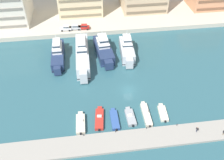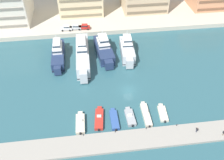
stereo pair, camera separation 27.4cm
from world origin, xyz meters
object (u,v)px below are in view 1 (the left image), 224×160
at_px(yacht_silver_center_left, 127,49).
at_px(motorboat_cream_center, 146,114).
at_px(car_white_far_left, 66,28).
at_px(pedestrian_near_edge, 197,129).
at_px(motorboat_red_left, 99,119).
at_px(yacht_silver_left, 82,54).
at_px(motorboat_cream_center_right, 163,113).
at_px(yacht_navy_mid_left, 104,49).
at_px(pedestrian_mid_deck, 224,132).
at_px(car_red_mid_left, 84,27).
at_px(car_silver_left, 75,27).
at_px(motorboat_blue_mid_left, 115,119).
at_px(motorboat_cream_far_left, 81,123).
at_px(motorboat_grey_center_left, 130,117).
at_px(yacht_navy_far_left, 58,54).

xyz_separation_m(yacht_silver_center_left, motorboat_cream_center, (0.23, -26.28, -1.76)).
distance_m(car_white_far_left, pedestrian_near_edge, 57.51).
bearing_deg(motorboat_red_left, yacht_silver_left, 96.74).
bearing_deg(motorboat_cream_center, motorboat_cream_center_right, 0.01).
bearing_deg(yacht_navy_mid_left, pedestrian_mid_deck, -56.71).
distance_m(yacht_silver_center_left, pedestrian_near_edge, 34.76).
bearing_deg(yacht_silver_left, motorboat_cream_center_right, -52.83).
relative_size(yacht_silver_left, car_red_mid_left, 5.25).
xyz_separation_m(car_white_far_left, car_silver_left, (3.34, 0.18, 0.00)).
height_order(yacht_silver_left, motorboat_blue_mid_left, yacht_silver_left).
bearing_deg(motorboat_cream_far_left, yacht_navy_mid_left, 72.95).
distance_m(motorboat_grey_center_left, motorboat_cream_center, 4.11).
bearing_deg(car_red_mid_left, motorboat_cream_far_left, -94.05).
bearing_deg(motorboat_red_left, motorboat_cream_center_right, -0.78).
height_order(motorboat_cream_center_right, car_red_mid_left, car_red_mid_left).
height_order(motorboat_red_left, pedestrian_near_edge, pedestrian_near_edge).
relative_size(yacht_navy_far_left, motorboat_red_left, 2.26).
xyz_separation_m(yacht_navy_mid_left, car_silver_left, (-8.84, 14.58, 0.47)).
height_order(motorboat_grey_center_left, pedestrian_near_edge, pedestrian_near_edge).
distance_m(motorboat_red_left, pedestrian_mid_deck, 29.16).
relative_size(yacht_silver_left, motorboat_grey_center_left, 3.62).
bearing_deg(yacht_silver_center_left, motorboat_cream_far_left, -120.89).
bearing_deg(yacht_navy_far_left, yacht_navy_mid_left, 2.44).
relative_size(car_white_far_left, pedestrian_near_edge, 2.64).
relative_size(yacht_navy_mid_left, motorboat_red_left, 2.30).
bearing_deg(motorboat_red_left, car_white_far_left, 100.97).
bearing_deg(yacht_silver_left, yacht_navy_far_left, 165.27).
height_order(yacht_navy_far_left, car_silver_left, yacht_navy_far_left).
relative_size(motorboat_cream_center_right, pedestrian_near_edge, 3.81).
bearing_deg(yacht_silver_left, car_red_mid_left, 85.59).
distance_m(motorboat_blue_mid_left, pedestrian_near_edge, 19.52).
xyz_separation_m(motorboat_cream_center, car_white_far_left, (-19.84, 42.11, 2.06)).
bearing_deg(yacht_navy_mid_left, yacht_navy_far_left, -177.56).
xyz_separation_m(yacht_silver_left, motorboat_grey_center_left, (10.55, -25.34, -2.16)).
distance_m(car_red_mid_left, pedestrian_mid_deck, 58.58).
xyz_separation_m(yacht_navy_mid_left, motorboat_grey_center_left, (3.56, -28.01, -1.63)).
distance_m(yacht_silver_center_left, car_red_mid_left, 20.60).
bearing_deg(motorboat_cream_center, car_silver_left, 111.31).
xyz_separation_m(motorboat_cream_center, car_red_mid_left, (-13.33, 42.17, 2.06)).
relative_size(yacht_navy_far_left, car_red_mid_left, 3.97).
xyz_separation_m(pedestrian_near_edge, pedestrian_mid_deck, (5.72, -1.65, -0.00)).
relative_size(yacht_navy_far_left, motorboat_blue_mid_left, 2.44).
distance_m(yacht_silver_left, pedestrian_near_edge, 40.53).
bearing_deg(car_white_far_left, pedestrian_mid_deck, -54.61).
bearing_deg(pedestrian_mid_deck, pedestrian_near_edge, 163.90).
bearing_deg(pedestrian_mid_deck, yacht_silver_center_left, 115.18).
bearing_deg(pedestrian_near_edge, motorboat_red_left, 162.35).
xyz_separation_m(yacht_navy_far_left, motorboat_cream_center, (22.40, -27.08, -1.55)).
xyz_separation_m(yacht_navy_far_left, motorboat_blue_mid_left, (14.34, -27.60, -1.66)).
distance_m(motorboat_cream_far_left, motorboat_red_left, 4.74).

